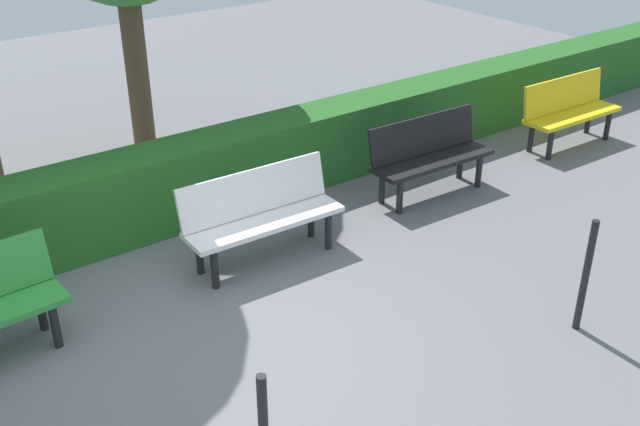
# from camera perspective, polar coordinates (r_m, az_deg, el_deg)

# --- Properties ---
(ground_plane) EXTENTS (21.41, 21.41, 0.00)m
(ground_plane) POSITION_cam_1_polar(r_m,az_deg,el_deg) (6.09, -9.54, -10.04)
(ground_plane) COLOR slate
(bench_yellow) EXTENTS (1.45, 0.49, 0.86)m
(bench_yellow) POSITION_cam_1_polar(r_m,az_deg,el_deg) (10.09, 18.50, 7.58)
(bench_yellow) COLOR yellow
(bench_yellow) RESTS_ON ground_plane
(bench_black) EXTENTS (1.48, 0.52, 0.86)m
(bench_black) POSITION_cam_1_polar(r_m,az_deg,el_deg) (8.31, 8.32, 4.57)
(bench_black) COLOR black
(bench_black) RESTS_ON ground_plane
(bench_white) EXTENTS (1.55, 0.52, 0.86)m
(bench_white) POSITION_cam_1_polar(r_m,az_deg,el_deg) (6.95, -4.57, 0.05)
(bench_white) COLOR white
(bench_white) RESTS_ON ground_plane
(hedge_row) EXTENTS (17.41, 0.57, 0.84)m
(hedge_row) POSITION_cam_1_polar(r_m,az_deg,el_deg) (7.83, -9.77, 2.50)
(hedge_row) COLOR #266023
(hedge_row) RESTS_ON ground_plane
(railing_post_mid) EXTENTS (0.06, 0.06, 1.00)m
(railing_post_mid) POSITION_cam_1_polar(r_m,az_deg,el_deg) (6.30, 19.65, -4.57)
(railing_post_mid) COLOR black
(railing_post_mid) RESTS_ON ground_plane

